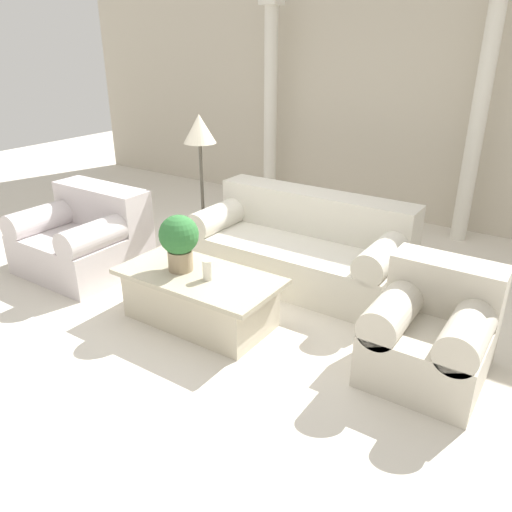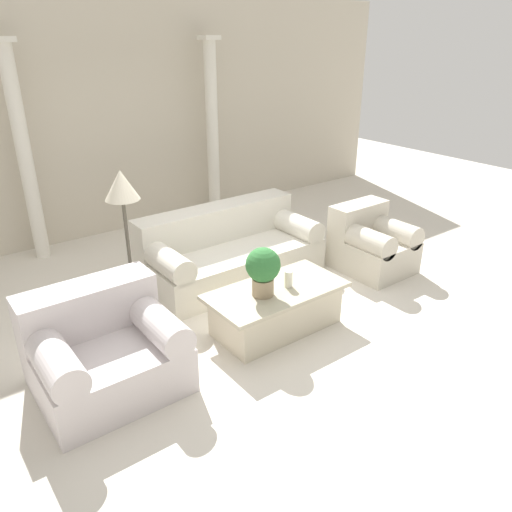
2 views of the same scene
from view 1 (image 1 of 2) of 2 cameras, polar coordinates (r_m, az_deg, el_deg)
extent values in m
plane|color=silver|center=(4.60, -3.21, -5.13)|extent=(16.00, 16.00, 0.00)
cube|color=beige|center=(6.83, 13.32, 17.92)|extent=(10.00, 0.06, 3.20)
cube|color=beige|center=(4.94, 4.83, -0.42)|extent=(2.06, 0.99, 0.41)
cube|color=beige|center=(5.06, 6.79, 5.05)|extent=(2.06, 0.35, 0.41)
cylinder|color=beige|center=(5.28, -3.53, 4.75)|extent=(0.28, 0.99, 0.28)
cylinder|color=beige|center=(4.50, 14.90, 0.51)|extent=(0.28, 0.99, 0.28)
cube|color=silver|center=(5.42, -19.23, 0.53)|extent=(1.12, 0.99, 0.41)
cube|color=silver|center=(5.47, -17.16, 5.58)|extent=(1.12, 0.35, 0.41)
cylinder|color=silver|center=(5.65, -22.26, 4.25)|extent=(0.28, 0.99, 0.28)
cylinder|color=silver|center=(5.00, -16.73, 2.65)|extent=(0.28, 0.99, 0.28)
cube|color=beige|center=(4.22, -6.44, -5.01)|extent=(1.20, 0.61, 0.40)
cube|color=#B3A98F|center=(4.12, -6.58, -2.33)|extent=(1.37, 0.69, 0.04)
cylinder|color=#937F60|center=(4.17, -8.63, -0.47)|extent=(0.21, 0.21, 0.17)
sphere|color=#2D6B33|center=(4.09, -8.82, 2.42)|extent=(0.33, 0.33, 0.33)
cylinder|color=silver|center=(3.98, -5.56, -1.58)|extent=(0.08, 0.08, 0.17)
cylinder|color=#4C473D|center=(5.69, -5.88, 0.83)|extent=(0.25, 0.25, 0.03)
cylinder|color=#4C473D|center=(5.49, -6.14, 6.66)|extent=(0.04, 0.04, 1.18)
cone|color=beige|center=(5.32, -6.49, 14.26)|extent=(0.34, 0.34, 0.29)
cylinder|color=silver|center=(7.15, 1.65, 16.29)|extent=(0.18, 0.18, 2.60)
cube|color=silver|center=(7.10, 1.79, 26.98)|extent=(0.25, 0.25, 0.06)
cylinder|color=silver|center=(6.16, 23.88, 13.18)|extent=(0.18, 0.18, 2.60)
cube|color=beige|center=(3.77, 19.02, -10.09)|extent=(0.77, 0.87, 0.40)
cube|color=beige|center=(3.82, 20.97, -3.11)|extent=(0.77, 0.30, 0.38)
cylinder|color=beige|center=(3.68, 15.92, -5.47)|extent=(0.28, 0.87, 0.28)
cylinder|color=beige|center=(3.59, 23.38, -7.36)|extent=(0.28, 0.87, 0.28)
camera|label=2|loc=(5.20, -65.55, 16.11)|focal=35.00mm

